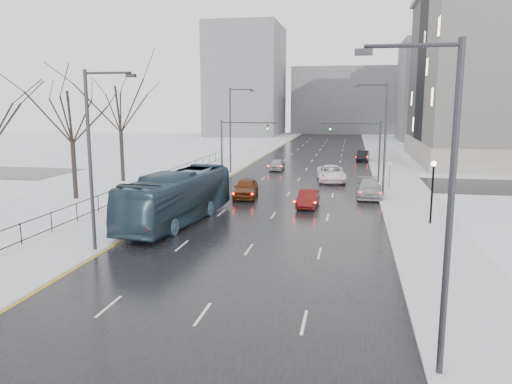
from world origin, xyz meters
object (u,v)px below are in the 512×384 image
Objects in this scene: mast_signal_left at (231,142)px; bus at (178,197)px; streetlight_l_near at (93,152)px; streetlight_l_far at (232,126)px; tree_park_d at (76,200)px; tree_park_e at (123,182)px; sedan_right_cross at (331,173)px; lamppost_r_mid at (433,183)px; streetlight_r_mid at (383,134)px; sedan_center_near at (246,188)px; sedan_right_far at (369,188)px; mast_signal_right at (369,144)px; sedan_right_distant at (363,156)px; sedan_right_near at (308,198)px; streetlight_r_near at (443,196)px; sedan_center_far at (277,165)px; no_uturn_sign at (390,166)px.

mast_signal_left is 20.59m from bus.
streetlight_l_near is 32.00m from streetlight_l_far.
streetlight_l_near is at bearing -55.47° from tree_park_d.
sedan_right_cross is at bearing 11.33° from tree_park_e.
streetlight_l_near is 2.34× the size of lamppost_r_mid.
streetlight_r_mid is 0.78× the size of bus.
sedan_right_far is at bearing 5.88° from sedan_center_near.
streetlight_l_near reaches higher than mast_signal_right.
sedan_center_near is at bearing 81.27° from bus.
streetlight_r_mid is 1.54× the size of mast_signal_left.
lamppost_r_mid is at bearing -78.17° from sedan_right_distant.
bus is 43.59m from sedan_right_distant.
lamppost_r_mid is 25.71m from mast_signal_left.
sedan_right_near is at bearing 54.36° from streetlight_l_near.
lamppost_r_mid is at bearing -25.62° from tree_park_e.
tree_park_e is at bearing 127.79° from streetlight_r_near.
tree_park_d is 0.93× the size of tree_park_e.
lamppost_r_mid is at bearing -33.47° from sedan_center_near.
sedan_center_near is 33.23m from sedan_right_distant.
streetlight_r_near reaches higher than sedan_right_distant.
tree_park_e is at bearing -140.38° from sedan_center_far.
mast_signal_left is at bearing -78.13° from streetlight_l_far.
tree_park_e is 2.08× the size of mast_signal_right.
streetlight_l_far reaches higher than mast_signal_left.
sedan_right_far is (-3.80, 9.80, -2.13)m from lamppost_r_mid.
sedan_right_cross is (7.00, 10.77, -0.00)m from sedan_center_near.
bus reaches higher than sedan_right_far.
sedan_right_distant is (10.70, 31.46, -0.13)m from sedan_center_near.
tree_park_d is 21.17m from streetlight_l_far.
sedan_center_far is (-12.70, 12.28, -1.57)m from no_uturn_sign.
streetlight_r_near is (26.37, -34.00, 5.62)m from tree_park_e.
sedan_right_distant is at bearing 47.94° from streetlight_l_far.
streetlight_r_mid reaches higher than bus.
lamppost_r_mid is 19.93m from sedan_right_cross.
tree_park_e is at bearing 132.52° from bus.
streetlight_l_near is 1.54× the size of mast_signal_right.
mast_signal_left is 9.73m from sedan_center_far.
streetlight_r_mid reaches higher than mast_signal_right.
tree_park_e is 1.35× the size of streetlight_r_mid.
sedan_right_near is at bearing -137.28° from streetlight_r_mid.
sedan_right_near is 0.77× the size of sedan_right_far.
sedan_center_near reaches higher than sedan_center_far.
sedan_center_near is (14.30, 3.58, 0.89)m from tree_park_d.
sedan_right_cross is at bearing 33.97° from tree_park_d.
lamppost_r_mid reaches higher than bus.
lamppost_r_mid is 0.80× the size of sedan_right_far.
streetlight_l_near reaches higher than sedan_center_far.
tree_park_e is 26.61m from streetlight_l_near.
streetlight_r_near is 3.70× the size of no_uturn_sign.
lamppost_r_mid is at bearing -24.50° from sedan_right_near.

